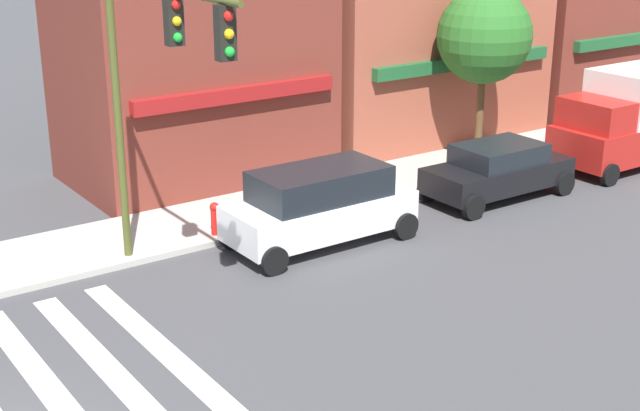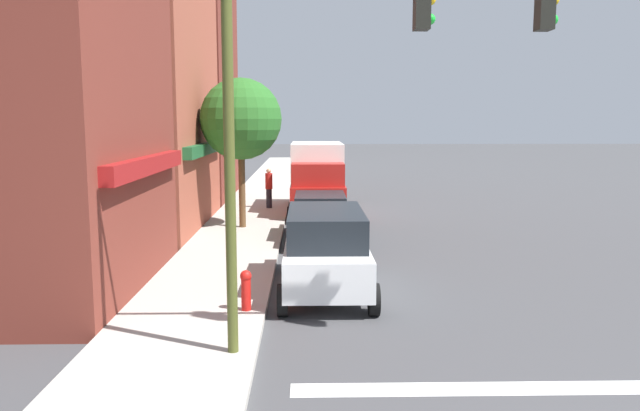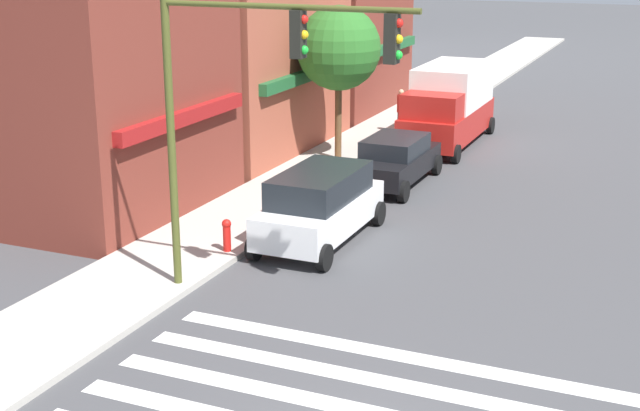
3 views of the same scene
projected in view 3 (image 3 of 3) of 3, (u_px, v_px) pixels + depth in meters
traffic_signal at (252, 85)px, 18.40m from camera, size 0.32×5.71×6.67m
suv_white at (320, 204)px, 23.44m from camera, size 4.70×2.12×1.94m
sedan_black at (395, 160)px, 28.87m from camera, size 4.41×2.02×1.59m
box_truck_red at (449, 104)px, 34.22m from camera, size 6.21×2.42×3.04m
pedestrian_red_jacket at (401, 110)px, 35.73m from camera, size 0.32×0.32×1.77m
fire_hydrant at (227, 234)px, 22.45m from camera, size 0.24×0.24×0.84m
street_tree at (339, 49)px, 30.73m from camera, size 2.93×2.93×5.40m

